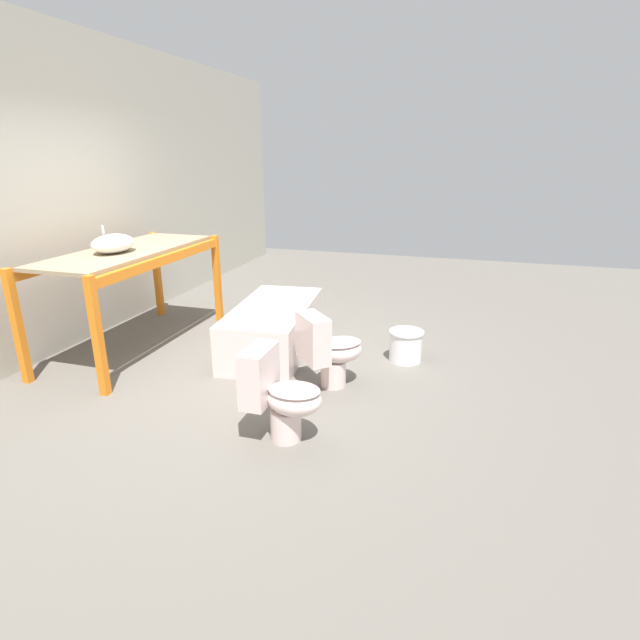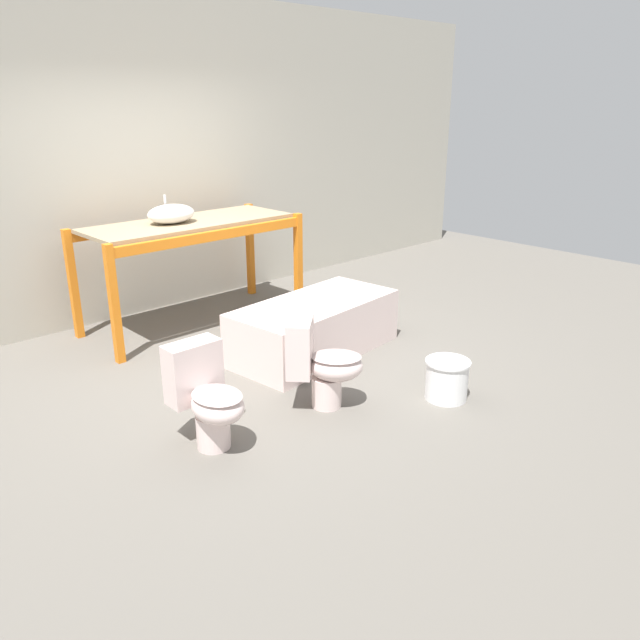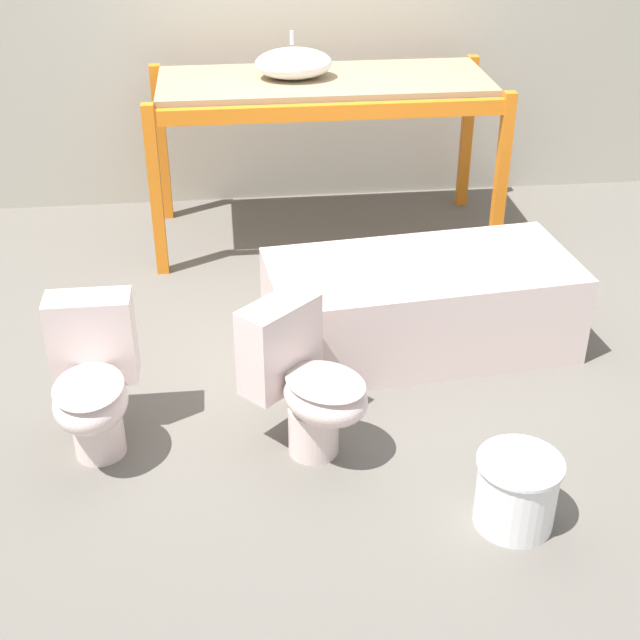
{
  "view_description": "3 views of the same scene",
  "coord_description": "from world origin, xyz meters",
  "px_view_note": "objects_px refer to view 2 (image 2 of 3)",
  "views": [
    {
      "loc": [
        -3.97,
        -2.13,
        1.98
      ],
      "look_at": [
        0.12,
        -0.89,
        0.54
      ],
      "focal_mm": 28.0,
      "sensor_mm": 36.0,
      "label": 1
    },
    {
      "loc": [
        -2.98,
        -4.08,
        2.18
      ],
      "look_at": [
        -0.01,
        -0.94,
        0.63
      ],
      "focal_mm": 35.0,
      "sensor_mm": 36.0,
      "label": 2
    },
    {
      "loc": [
        -0.38,
        -4.19,
        2.53
      ],
      "look_at": [
        -0.03,
        -1.02,
        0.65
      ],
      "focal_mm": 50.0,
      "sensor_mm": 36.0,
      "label": 3
    }
  ],
  "objects_px": {
    "toilet_far": "(207,396)",
    "bathtub_main": "(315,323)",
    "toilet_near": "(321,362)",
    "bucket_white": "(447,379)",
    "sink_basin": "(171,214)"
  },
  "relations": [
    {
      "from": "toilet_far",
      "to": "bathtub_main",
      "type": "bearing_deg",
      "value": 23.08
    },
    {
      "from": "bathtub_main",
      "to": "toilet_far",
      "type": "height_order",
      "value": "toilet_far"
    },
    {
      "from": "toilet_near",
      "to": "bucket_white",
      "type": "height_order",
      "value": "toilet_near"
    },
    {
      "from": "toilet_near",
      "to": "toilet_far",
      "type": "height_order",
      "value": "same"
    },
    {
      "from": "bathtub_main",
      "to": "toilet_far",
      "type": "distance_m",
      "value": 1.73
    },
    {
      "from": "toilet_far",
      "to": "bucket_white",
      "type": "height_order",
      "value": "toilet_far"
    },
    {
      "from": "sink_basin",
      "to": "bucket_white",
      "type": "distance_m",
      "value": 3.03
    },
    {
      "from": "sink_basin",
      "to": "bucket_white",
      "type": "xyz_separation_m",
      "value": [
        0.63,
        -2.8,
        -0.98
      ]
    },
    {
      "from": "bathtub_main",
      "to": "toilet_far",
      "type": "relative_size",
      "value": 2.39
    },
    {
      "from": "sink_basin",
      "to": "bucket_white",
      "type": "height_order",
      "value": "sink_basin"
    },
    {
      "from": "bathtub_main",
      "to": "toilet_near",
      "type": "bearing_deg",
      "value": -136.41
    },
    {
      "from": "toilet_near",
      "to": "toilet_far",
      "type": "distance_m",
      "value": 0.92
    },
    {
      "from": "toilet_far",
      "to": "toilet_near",
      "type": "bearing_deg",
      "value": -6.86
    },
    {
      "from": "toilet_far",
      "to": "sink_basin",
      "type": "bearing_deg",
      "value": 63.1
    },
    {
      "from": "toilet_near",
      "to": "bathtub_main",
      "type": "bearing_deg",
      "value": 7.05
    }
  ]
}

